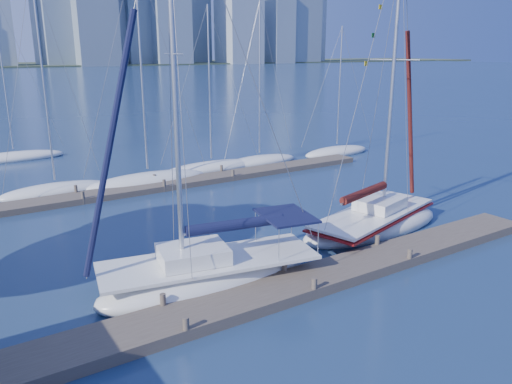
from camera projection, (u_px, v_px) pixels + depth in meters
ground at (299, 289)px, 18.63m from camera, size 700.00×700.00×0.00m
near_dock at (299, 284)px, 18.57m from camera, size 26.00×2.00×0.40m
far_dock at (174, 184)px, 32.57m from camera, size 30.00×1.80×0.36m
sailboat_navy at (209, 255)px, 18.67m from camera, size 9.17×4.46×15.18m
sailboat_maroon at (374, 208)px, 24.31m from camera, size 8.89×4.92×14.63m
bg_boat_1 at (56, 190)px, 30.78m from camera, size 6.95×4.53×13.51m
bg_boat_2 at (148, 180)px, 33.03m from camera, size 8.29×2.64×14.62m
bg_boat_3 at (212, 168)px, 36.84m from camera, size 7.90×2.44×11.93m
bg_boat_4 at (260, 161)px, 39.04m from camera, size 6.78×2.58×12.38m
bg_boat_5 at (337, 152)px, 42.63m from camera, size 6.91×3.58×10.79m
bg_boat_6 at (14, 157)px, 40.39m from camera, size 7.74×2.40×13.46m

